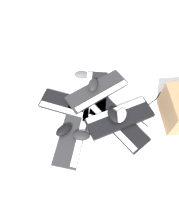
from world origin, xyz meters
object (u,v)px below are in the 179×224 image
object	(u,v)px
keyboard_4	(98,91)
mouse_0	(81,135)
keyboard_3	(95,97)
keyboard_2	(118,123)
mouse_1	(113,115)
mouse_4	(64,130)
keyboard_5	(120,118)
keyboard_0	(72,106)
mouse_3	(82,75)
keyboard_1	(73,134)
mouse_5	(121,115)
mouse_2	(93,85)

from	to	relation	value
keyboard_4	mouse_0	distance (m)	0.35
keyboard_3	keyboard_4	size ratio (longest dim) A/B	0.99
keyboard_2	mouse_0	xyz separation A→B (m)	(0.15, 0.21, 0.04)
mouse_0	mouse_1	bearing A→B (deg)	37.74
keyboard_3	mouse_4	size ratio (longest dim) A/B	4.18
keyboard_4	keyboard_5	distance (m)	0.25
keyboard_3	keyboard_2	bearing A→B (deg)	157.42
keyboard_2	keyboard_5	distance (m)	0.04
keyboard_0	mouse_3	xyz separation A→B (m)	(0.09, -0.26, 0.01)
keyboard_3	keyboard_5	world-z (taller)	keyboard_5
mouse_3	mouse_4	world-z (taller)	mouse_4
keyboard_0	mouse_4	bearing A→B (deg)	110.33
mouse_3	mouse_1	bearing A→B (deg)	-56.65
keyboard_0	keyboard_1	size ratio (longest dim) A/B	1.00
mouse_1	mouse_5	bearing A→B (deg)	-112.51
keyboard_4	mouse_4	bearing A→B (deg)	85.84
keyboard_4	mouse_3	world-z (taller)	keyboard_4
keyboard_5	mouse_0	bearing A→B (deg)	59.30
keyboard_2	mouse_5	xyz separation A→B (m)	(0.00, -0.03, 0.07)
keyboard_2	keyboard_5	xyz separation A→B (m)	(0.01, -0.02, 0.03)
keyboard_1	keyboard_4	distance (m)	0.35
keyboard_5	keyboard_0	bearing A→B (deg)	13.00
mouse_1	mouse_2	distance (m)	0.27
keyboard_3	keyboard_4	distance (m)	0.04
keyboard_1	mouse_2	bearing A→B (deg)	-79.06
keyboard_0	keyboard_3	xyz separation A→B (m)	(-0.10, -0.15, 0.00)
keyboard_4	keyboard_0	bearing A→B (deg)	61.18
keyboard_0	mouse_2	distance (m)	0.21
keyboard_2	keyboard_5	size ratio (longest dim) A/B	1.04
keyboard_1	keyboard_3	xyz separation A→B (m)	(0.03, -0.32, 0.00)
mouse_3	mouse_5	world-z (taller)	mouse_5
keyboard_5	mouse_4	bearing A→B (deg)	46.36
mouse_3	keyboard_2	bearing A→B (deg)	-54.02
mouse_0	mouse_5	xyz separation A→B (m)	(-0.15, -0.24, 0.03)
mouse_5	keyboard_2	bearing A→B (deg)	-7.90
mouse_0	keyboard_5	bearing A→B (deg)	33.76
keyboard_1	mouse_1	xyz separation A→B (m)	(-0.17, -0.22, 0.07)
keyboard_4	mouse_4	xyz separation A→B (m)	(0.03, 0.37, 0.01)
keyboard_2	mouse_2	size ratio (longest dim) A/B	4.23
mouse_3	mouse_0	bearing A→B (deg)	-84.62
keyboard_0	keyboard_5	xyz separation A→B (m)	(-0.33, -0.08, 0.03)
keyboard_0	mouse_4	xyz separation A→B (m)	(-0.07, 0.19, 0.04)
keyboard_1	keyboard_4	xyz separation A→B (m)	(0.03, -0.35, 0.03)
keyboard_2	keyboard_4	world-z (taller)	keyboard_4
keyboard_0	mouse_2	size ratio (longest dim) A/B	4.21
mouse_1	mouse_3	size ratio (longest dim) A/B	1.00
keyboard_5	mouse_3	world-z (taller)	keyboard_5
keyboard_1	mouse_4	size ratio (longest dim) A/B	4.22
keyboard_4	mouse_3	bearing A→B (deg)	-24.02
keyboard_3	mouse_4	xyz separation A→B (m)	(0.03, 0.34, 0.04)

